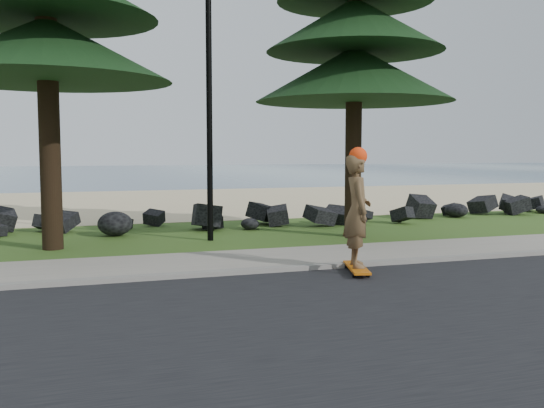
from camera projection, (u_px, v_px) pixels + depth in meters
name	position (u px, v px, depth m)	size (l,w,h in m)	color
ground	(247.00, 264.00, 11.28)	(160.00, 160.00, 0.00)	#3C5B1C
road	(352.00, 332.00, 7.02)	(160.00, 7.00, 0.02)	black
kerb	(261.00, 271.00, 10.43)	(160.00, 0.20, 0.10)	gray
sidewalk	(244.00, 260.00, 11.47)	(160.00, 2.00, 0.08)	gray
beach_sand	(152.00, 202.00, 25.02)	(160.00, 15.00, 0.01)	#D1B78B
ocean	(107.00, 173.00, 59.60)	(160.00, 58.00, 0.01)	#3D5C74
seawall_boulders	(192.00, 228.00, 16.59)	(60.00, 2.40, 1.10)	black
lamp_post	(209.00, 63.00, 13.95)	(0.25, 0.14, 8.14)	black
skateboarder	(357.00, 211.00, 10.32)	(0.63, 1.19, 2.16)	#BE5B0B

